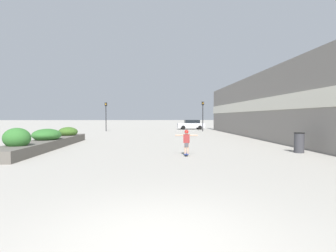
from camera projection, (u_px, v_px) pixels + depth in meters
name	position (u px, v px, depth m)	size (l,w,h in m)	color
ground_plane	(156.00, 243.00, 3.88)	(300.00, 300.00, 0.00)	#ADA89E
building_wall_right	(271.00, 105.00, 20.01)	(0.67, 36.13, 5.53)	gray
planter_box	(48.00, 140.00, 15.65)	(1.60, 10.92, 1.36)	#605B54
skateboard	(186.00, 154.00, 12.58)	(0.32, 0.69, 0.10)	navy
skateboarder	(187.00, 139.00, 12.56)	(1.07, 0.25, 1.15)	tan
trash_bin	(299.00, 143.00, 13.64)	(0.52, 0.52, 1.06)	#38383D
car_leftmost	(261.00, 124.00, 41.47)	(3.90, 1.92, 1.51)	navy
car_center_left	(191.00, 124.00, 39.20)	(3.98, 1.95, 1.42)	silver
traffic_light_left	(106.00, 112.00, 33.82)	(0.28, 0.30, 3.73)	black
traffic_light_right	(203.00, 111.00, 33.85)	(0.28, 0.30, 3.84)	black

